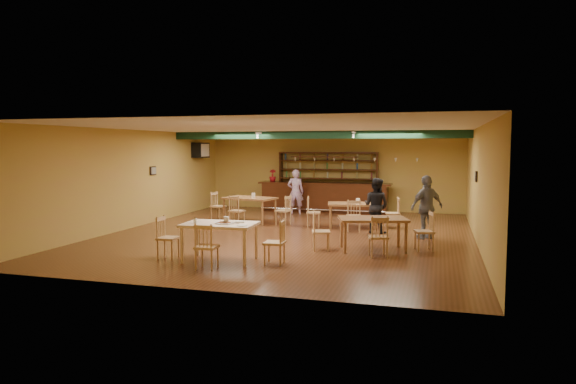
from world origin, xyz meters
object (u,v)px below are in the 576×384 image
(bar_counter, at_px, (324,197))
(dining_table_d, at_px, (373,234))
(patron_bar, at_px, (296,192))
(dining_table_b, at_px, (353,215))
(patron_right_a, at_px, (376,206))
(near_table, at_px, (220,242))
(dining_table_a, at_px, (250,210))

(bar_counter, height_order, dining_table_d, bar_counter)
(bar_counter, xyz_separation_m, patron_bar, (-0.91, -0.83, 0.26))
(dining_table_b, height_order, patron_bar, patron_bar)
(bar_counter, distance_m, patron_right_a, 4.91)
(dining_table_d, relative_size, patron_bar, 0.96)
(near_table, bearing_deg, dining_table_b, 66.74)
(dining_table_d, height_order, patron_right_a, patron_right_a)
(dining_table_b, xyz_separation_m, patron_bar, (-2.55, 2.62, 0.45))
(dining_table_b, height_order, patron_right_a, patron_right_a)
(bar_counter, distance_m, patron_bar, 1.25)
(dining_table_a, relative_size, dining_table_b, 1.08)
(bar_counter, bearing_deg, patron_right_a, -60.06)
(bar_counter, distance_m, dining_table_a, 3.71)
(dining_table_a, xyz_separation_m, patron_right_a, (4.26, -1.01, 0.38))
(dining_table_b, bearing_deg, near_table, -121.40)
(dining_table_a, xyz_separation_m, near_table, (1.44, -5.68, 0.01))
(near_table, height_order, patron_bar, patron_bar)
(bar_counter, xyz_separation_m, dining_table_b, (1.65, -3.45, -0.19))
(dining_table_d, relative_size, patron_right_a, 0.99)
(bar_counter, height_order, patron_right_a, patron_right_a)
(dining_table_a, distance_m, dining_table_d, 5.74)
(near_table, height_order, patron_right_a, patron_right_a)
(dining_table_b, relative_size, patron_bar, 0.92)
(bar_counter, height_order, patron_bar, patron_bar)
(dining_table_a, bearing_deg, patron_right_a, -1.21)
(bar_counter, bearing_deg, dining_table_b, -64.47)
(dining_table_d, bearing_deg, near_table, -162.19)
(patron_bar, bearing_deg, bar_counter, -149.52)
(dining_table_a, relative_size, near_table, 1.06)
(dining_table_a, relative_size, patron_bar, 0.99)
(bar_counter, xyz_separation_m, dining_table_d, (2.67, -6.82, -0.17))
(bar_counter, bearing_deg, patron_bar, -137.72)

